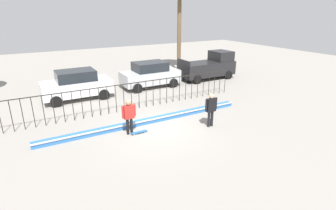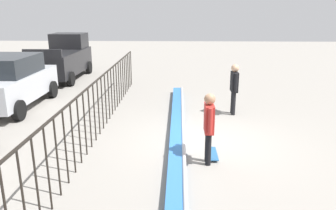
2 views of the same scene
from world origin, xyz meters
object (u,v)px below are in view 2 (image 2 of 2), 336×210
skateboarder (209,122)px  pickup_truck (63,58)px  parked_car_silver (10,82)px  camera_operator (234,85)px  skateboard (213,154)px

skateboarder → pickup_truck: size_ratio=0.36×
skateboarder → parked_car_silver: 8.09m
skateboarder → camera_operator: camera_operator is taller
pickup_truck → parked_car_silver: bearing=176.8°
camera_operator → pickup_truck: size_ratio=0.37×
skateboard → camera_operator: bearing=-17.7°
skateboarder → camera_operator: (3.83, -1.18, 0.03)m
skateboarder → pickup_truck: bearing=8.5°
parked_car_silver → pickup_truck: size_ratio=0.91×
skateboard → skateboarder: bearing=155.8°
parked_car_silver → pickup_truck: pickup_truck is taller
skateboard → camera_operator: size_ratio=0.46×
skateboarder → skateboard: bearing=-48.9°
skateboarder → pickup_truck: pickup_truck is taller
parked_car_silver → skateboard: bearing=-117.2°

